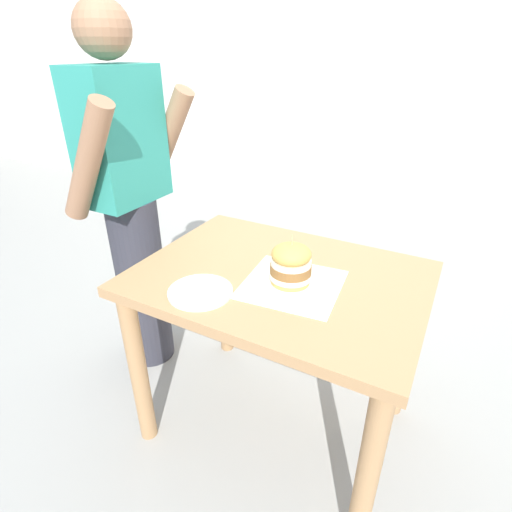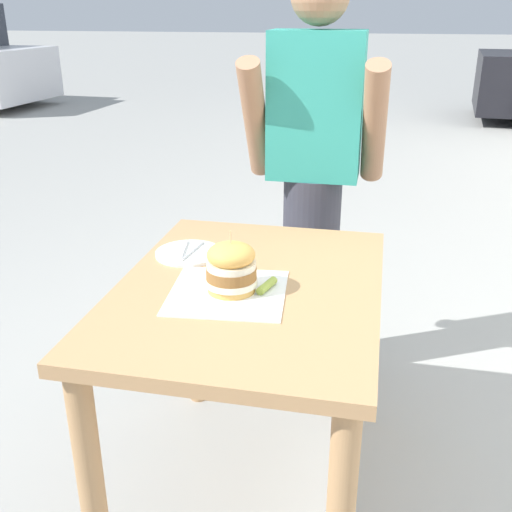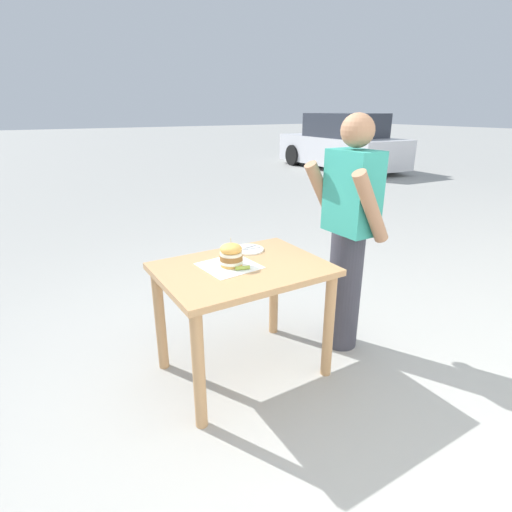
{
  "view_description": "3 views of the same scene",
  "coord_description": "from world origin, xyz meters",
  "px_view_note": "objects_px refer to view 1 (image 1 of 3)",
  "views": [
    {
      "loc": [
        -1.16,
        -0.52,
        1.52
      ],
      "look_at": [
        0.0,
        0.1,
        0.83
      ],
      "focal_mm": 28.0,
      "sensor_mm": 36.0,
      "label": 1
    },
    {
      "loc": [
        0.35,
        -1.57,
        1.54
      ],
      "look_at": [
        0.0,
        0.1,
        0.83
      ],
      "focal_mm": 42.0,
      "sensor_mm": 36.0,
      "label": 2
    },
    {
      "loc": [
        2.04,
        -1.14,
        1.71
      ],
      "look_at": [
        0.0,
        0.1,
        0.83
      ],
      "focal_mm": 28.0,
      "sensor_mm": 36.0,
      "label": 3
    }
  ],
  "objects_px": {
    "pickle_spear": "(295,265)",
    "side_plate_with_forks": "(200,292)",
    "diner_across_table": "(130,203)",
    "sandwich": "(291,264)",
    "patio_table": "(279,306)"
  },
  "relations": [
    {
      "from": "pickle_spear",
      "to": "side_plate_with_forks",
      "type": "xyz_separation_m",
      "value": [
        -0.31,
        0.21,
        -0.01
      ]
    },
    {
      "from": "pickle_spear",
      "to": "diner_across_table",
      "type": "bearing_deg",
      "value": 87.92
    },
    {
      "from": "sandwich",
      "to": "diner_across_table",
      "type": "height_order",
      "value": "diner_across_table"
    },
    {
      "from": "sandwich",
      "to": "side_plate_with_forks",
      "type": "xyz_separation_m",
      "value": [
        -0.21,
        0.24,
        -0.07
      ]
    },
    {
      "from": "side_plate_with_forks",
      "to": "pickle_spear",
      "type": "bearing_deg",
      "value": -35.09
    },
    {
      "from": "sandwich",
      "to": "pickle_spear",
      "type": "bearing_deg",
      "value": 14.7
    },
    {
      "from": "pickle_spear",
      "to": "side_plate_with_forks",
      "type": "relative_size",
      "value": 0.41
    },
    {
      "from": "pickle_spear",
      "to": "diner_across_table",
      "type": "relative_size",
      "value": 0.05
    },
    {
      "from": "patio_table",
      "to": "sandwich",
      "type": "height_order",
      "value": "sandwich"
    },
    {
      "from": "side_plate_with_forks",
      "to": "patio_table",
      "type": "bearing_deg",
      "value": -36.58
    },
    {
      "from": "patio_table",
      "to": "pickle_spear",
      "type": "distance_m",
      "value": 0.17
    },
    {
      "from": "sandwich",
      "to": "side_plate_with_forks",
      "type": "relative_size",
      "value": 0.83
    },
    {
      "from": "sandwich",
      "to": "diner_across_table",
      "type": "xyz_separation_m",
      "value": [
        0.13,
        0.86,
        0.03
      ]
    },
    {
      "from": "diner_across_table",
      "to": "side_plate_with_forks",
      "type": "bearing_deg",
      "value": -118.38
    },
    {
      "from": "diner_across_table",
      "to": "sandwich",
      "type": "bearing_deg",
      "value": -98.52
    }
  ]
}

